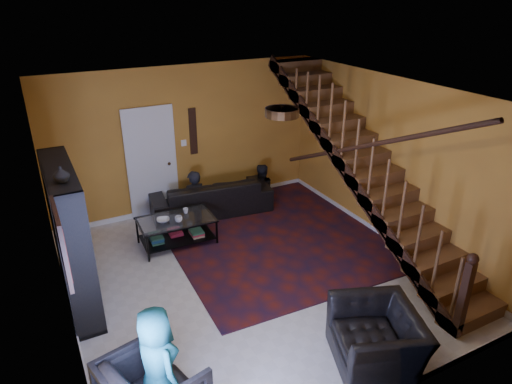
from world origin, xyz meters
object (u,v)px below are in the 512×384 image
Objects in this scene: bookshelf at (72,240)px; armchair_right at (376,338)px; coffee_table at (177,229)px; sofa at (211,196)px.

armchair_right is (2.89, -2.85, -0.62)m from bookshelf.
armchair_right is 0.83× the size of coffee_table.
sofa is 1.80× the size of coffee_table.
bookshelf is 4.10m from armchair_right.
coffee_table is (-1.18, 3.69, -0.07)m from armchair_right.
coffee_table is at bearing -141.55° from armchair_right.
armchair_right reaches higher than coffee_table.
sofa reaches higher than coffee_table.
sofa is 2.18× the size of armchair_right.
coffee_table is at bearing 48.23° from sofa.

